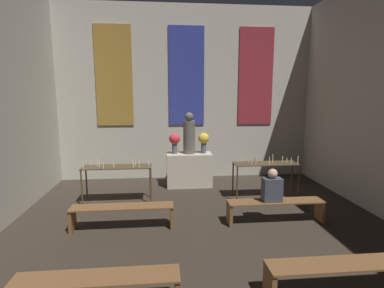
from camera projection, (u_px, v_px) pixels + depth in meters
name	position (u px, v px, depth m)	size (l,w,h in m)	color
wall_back	(186.00, 93.00, 8.81)	(7.60, 0.16, 5.02)	#B2AD9E
altar	(189.00, 170.00, 8.20)	(1.22, 0.61, 0.91)	#BCB29E
statue	(189.00, 135.00, 8.05)	(0.32, 0.32, 1.11)	#5B5651
flower_vase_left	(175.00, 140.00, 8.03)	(0.30, 0.30, 0.56)	#4C5666
flower_vase_right	(204.00, 140.00, 8.11)	(0.30, 0.30, 0.56)	#4C5666
candle_rack_left	(117.00, 171.00, 6.87)	(1.57, 0.48, 1.06)	#473823
candle_rack_right	(266.00, 167.00, 7.20)	(1.57, 0.48, 1.06)	#473823
pew_third_left	(97.00, 287.00, 3.40)	(1.89, 0.36, 0.44)	brown
pew_third_right	(342.00, 272.00, 3.68)	(1.89, 0.36, 0.44)	brown
pew_back_left	(123.00, 212.00, 5.56)	(1.89, 0.36, 0.44)	brown
pew_back_right	(276.00, 207.00, 5.84)	(1.89, 0.36, 0.44)	brown
person_seated	(272.00, 187.00, 5.76)	(0.36, 0.24, 0.64)	#383D47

